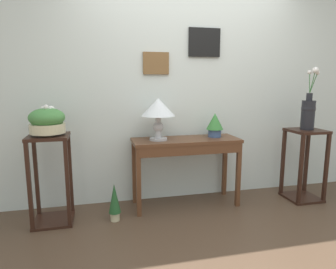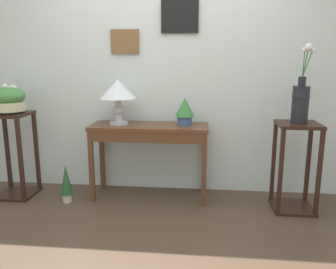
{
  "view_description": "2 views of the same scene",
  "coord_description": "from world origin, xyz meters",
  "px_view_note": "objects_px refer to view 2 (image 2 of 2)",
  "views": [
    {
      "loc": [
        -1.03,
        -2.0,
        1.37
      ],
      "look_at": [
        -0.27,
        1.17,
        0.8
      ],
      "focal_mm": 31.92,
      "sensor_mm": 36.0,
      "label": 1
    },
    {
      "loc": [
        0.44,
        -2.27,
        1.4
      ],
      "look_at": [
        0.08,
        1.14,
        0.65
      ],
      "focal_mm": 36.97,
      "sensor_mm": 36.0,
      "label": 2
    }
  ],
  "objects_px": {
    "pedestal_stand_left": "(14,155)",
    "potted_plant_floor": "(66,182)",
    "pedestal_stand_right": "(295,167)",
    "console_table": "(149,136)",
    "table_lamp": "(118,92)",
    "planter_bowl_wide_left": "(8,99)",
    "flower_vase_tall_right": "(301,99)",
    "potted_plant_on_console": "(185,110)"
  },
  "relations": [
    {
      "from": "planter_bowl_wide_left",
      "to": "pedestal_stand_right",
      "type": "relative_size",
      "value": 0.39
    },
    {
      "from": "potted_plant_on_console",
      "to": "flower_vase_tall_right",
      "type": "distance_m",
      "value": 1.07
    },
    {
      "from": "planter_bowl_wide_left",
      "to": "pedestal_stand_left",
      "type": "bearing_deg",
      "value": -149.7
    },
    {
      "from": "pedestal_stand_left",
      "to": "flower_vase_tall_right",
      "type": "bearing_deg",
      "value": -1.09
    },
    {
      "from": "console_table",
      "to": "pedestal_stand_right",
      "type": "bearing_deg",
      "value": -5.64
    },
    {
      "from": "potted_plant_floor",
      "to": "pedestal_stand_left",
      "type": "bearing_deg",
      "value": 168.53
    },
    {
      "from": "console_table",
      "to": "pedestal_stand_right",
      "type": "distance_m",
      "value": 1.42
    },
    {
      "from": "table_lamp",
      "to": "pedestal_stand_right",
      "type": "distance_m",
      "value": 1.83
    },
    {
      "from": "potted_plant_on_console",
      "to": "pedestal_stand_left",
      "type": "bearing_deg",
      "value": -175.17
    },
    {
      "from": "console_table",
      "to": "pedestal_stand_left",
      "type": "height_order",
      "value": "pedestal_stand_left"
    },
    {
      "from": "console_table",
      "to": "planter_bowl_wide_left",
      "type": "bearing_deg",
      "value": -176.52
    },
    {
      "from": "pedestal_stand_left",
      "to": "planter_bowl_wide_left",
      "type": "distance_m",
      "value": 0.57
    },
    {
      "from": "planter_bowl_wide_left",
      "to": "potted_plant_floor",
      "type": "bearing_deg",
      "value": -11.5
    },
    {
      "from": "flower_vase_tall_right",
      "to": "table_lamp",
      "type": "bearing_deg",
      "value": 174.55
    },
    {
      "from": "console_table",
      "to": "pedestal_stand_left",
      "type": "relative_size",
      "value": 1.33
    },
    {
      "from": "pedestal_stand_left",
      "to": "potted_plant_floor",
      "type": "relative_size",
      "value": 2.27
    },
    {
      "from": "potted_plant_on_console",
      "to": "flower_vase_tall_right",
      "type": "height_order",
      "value": "flower_vase_tall_right"
    },
    {
      "from": "planter_bowl_wide_left",
      "to": "console_table",
      "type": "bearing_deg",
      "value": 3.48
    },
    {
      "from": "table_lamp",
      "to": "pedestal_stand_left",
      "type": "xyz_separation_m",
      "value": [
        -1.08,
        -0.11,
        -0.64
      ]
    },
    {
      "from": "planter_bowl_wide_left",
      "to": "potted_plant_floor",
      "type": "height_order",
      "value": "planter_bowl_wide_left"
    },
    {
      "from": "pedestal_stand_right",
      "to": "flower_vase_tall_right",
      "type": "xyz_separation_m",
      "value": [
        0.0,
        -0.0,
        0.63
      ]
    },
    {
      "from": "console_table",
      "to": "table_lamp",
      "type": "height_order",
      "value": "table_lamp"
    },
    {
      "from": "table_lamp",
      "to": "pedestal_stand_right",
      "type": "bearing_deg",
      "value": -5.43
    },
    {
      "from": "potted_plant_on_console",
      "to": "planter_bowl_wide_left",
      "type": "distance_m",
      "value": 1.75
    },
    {
      "from": "table_lamp",
      "to": "potted_plant_floor",
      "type": "distance_m",
      "value": 1.03
    },
    {
      "from": "table_lamp",
      "to": "planter_bowl_wide_left",
      "type": "xyz_separation_m",
      "value": [
        -1.08,
        -0.11,
        -0.07
      ]
    },
    {
      "from": "console_table",
      "to": "flower_vase_tall_right",
      "type": "distance_m",
      "value": 1.46
    },
    {
      "from": "potted_plant_on_console",
      "to": "potted_plant_floor",
      "type": "height_order",
      "value": "potted_plant_on_console"
    },
    {
      "from": "table_lamp",
      "to": "flower_vase_tall_right",
      "type": "bearing_deg",
      "value": -5.45
    },
    {
      "from": "pedestal_stand_right",
      "to": "table_lamp",
      "type": "bearing_deg",
      "value": 174.57
    },
    {
      "from": "pedestal_stand_left",
      "to": "pedestal_stand_right",
      "type": "relative_size",
      "value": 1.05
    },
    {
      "from": "console_table",
      "to": "flower_vase_tall_right",
      "type": "xyz_separation_m",
      "value": [
        1.39,
        -0.14,
        0.4
      ]
    },
    {
      "from": "planter_bowl_wide_left",
      "to": "pedestal_stand_right",
      "type": "xyz_separation_m",
      "value": [
        2.78,
        -0.05,
        -0.59
      ]
    },
    {
      "from": "console_table",
      "to": "potted_plant_on_console",
      "type": "height_order",
      "value": "potted_plant_on_console"
    },
    {
      "from": "planter_bowl_wide_left",
      "to": "flower_vase_tall_right",
      "type": "bearing_deg",
      "value": -1.1
    },
    {
      "from": "potted_plant_on_console",
      "to": "potted_plant_floor",
      "type": "distance_m",
      "value": 1.37
    },
    {
      "from": "pedestal_stand_left",
      "to": "pedestal_stand_right",
      "type": "xyz_separation_m",
      "value": [
        2.78,
        -0.05,
        -0.02
      ]
    },
    {
      "from": "flower_vase_tall_right",
      "to": "pedestal_stand_right",
      "type": "bearing_deg",
      "value": 152.17
    },
    {
      "from": "pedestal_stand_right",
      "to": "flower_vase_tall_right",
      "type": "distance_m",
      "value": 0.63
    },
    {
      "from": "pedestal_stand_left",
      "to": "planter_bowl_wide_left",
      "type": "bearing_deg",
      "value": 30.3
    },
    {
      "from": "potted_plant_on_console",
      "to": "flower_vase_tall_right",
      "type": "bearing_deg",
      "value": -10.87
    },
    {
      "from": "pedestal_stand_left",
      "to": "planter_bowl_wide_left",
      "type": "relative_size",
      "value": 2.68
    }
  ]
}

